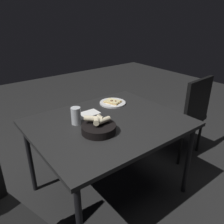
{
  "coord_description": "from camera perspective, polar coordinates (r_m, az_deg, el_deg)",
  "views": [
    {
      "loc": [
        -0.94,
        -1.27,
        1.5
      ],
      "look_at": [
        0.05,
        0.01,
        0.77
      ],
      "focal_mm": 36.05,
      "sensor_mm": 36.0,
      "label": 1
    }
  ],
  "objects": [
    {
      "name": "bread_basket",
      "position": [
        1.61,
        -3.38,
        -3.93
      ],
      "size": [
        0.25,
        0.25,
        0.12
      ],
      "color": "black",
      "rests_on": "dining_table"
    },
    {
      "name": "ground",
      "position": [
        2.18,
        -0.79,
        -19.15
      ],
      "size": [
        8.0,
        8.0,
        0.0
      ],
      "primitive_type": "plane",
      "color": "black"
    },
    {
      "name": "beer_glass",
      "position": [
        1.73,
        -9.1,
        -1.21
      ],
      "size": [
        0.07,
        0.07,
        0.13
      ],
      "color": "silver",
      "rests_on": "dining_table"
    },
    {
      "name": "napkin",
      "position": [
        1.92,
        -5.7,
        -0.3
      ],
      "size": [
        0.16,
        0.12,
        0.0
      ],
      "color": "white",
      "rests_on": "dining_table"
    },
    {
      "name": "pizza_plate",
      "position": [
        2.11,
        0.17,
        2.42
      ],
      "size": [
        0.24,
        0.24,
        0.04
      ],
      "color": "white",
      "rests_on": "dining_table"
    },
    {
      "name": "dining_table",
      "position": [
        1.8,
        -0.91,
        -3.95
      ],
      "size": [
        1.18,
        0.96,
        0.7
      ],
      "color": "black",
      "rests_on": "ground"
    },
    {
      "name": "chair_far",
      "position": [
        2.51,
        18.16,
        0.01
      ],
      "size": [
        0.46,
        0.46,
        0.9
      ],
      "color": "black",
      "rests_on": "ground"
    }
  ]
}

